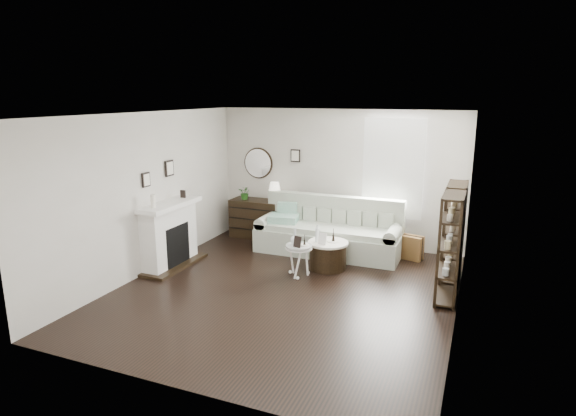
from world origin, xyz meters
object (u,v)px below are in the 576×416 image
at_px(drum_table, 328,255).
at_px(pedestal_table, 299,248).
at_px(sofa, 329,235).
at_px(dresser, 260,219).

height_order(drum_table, pedestal_table, pedestal_table).
distance_m(sofa, dresser, 1.71).
bearing_deg(dresser, pedestal_table, -48.59).
distance_m(dresser, pedestal_table, 2.38).
bearing_deg(pedestal_table, drum_table, 57.50).
bearing_deg(pedestal_table, dresser, 131.41).
relative_size(sofa, pedestal_table, 5.03).
relative_size(sofa, dresser, 2.25).
xyz_separation_m(sofa, pedestal_table, (-0.09, -1.40, 0.14)).
relative_size(dresser, drum_table, 1.73).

